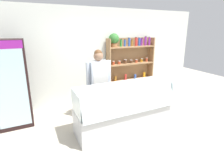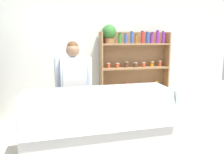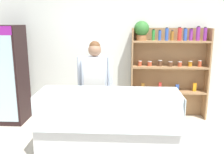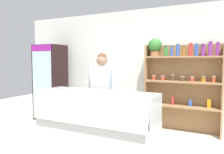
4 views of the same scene
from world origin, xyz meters
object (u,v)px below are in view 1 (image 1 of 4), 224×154
drinks_fridge (12,84)px  shelving_unit (128,61)px  deli_display_case (124,116)px  shop_clerk (99,79)px

drinks_fridge → shelving_unit: (3.15, 0.41, 0.21)m
deli_display_case → shelving_unit: bearing=57.4°
drinks_fridge → shelving_unit: size_ratio=0.96×
shelving_unit → shop_clerk: shelving_unit is taller
shelving_unit → shop_clerk: 1.64m
shelving_unit → deli_display_case: (-1.05, -1.65, -0.85)m
drinks_fridge → shelving_unit: shelving_unit is taller
shelving_unit → deli_display_case: size_ratio=0.97×
drinks_fridge → deli_display_case: drinks_fridge is taller
shop_clerk → drinks_fridge: bearing=163.8°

